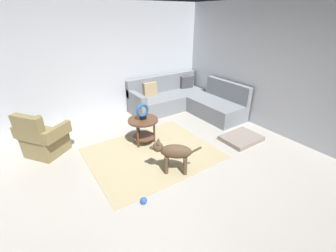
{
  "coord_description": "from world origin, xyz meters",
  "views": [
    {
      "loc": [
        -1.64,
        -2.49,
        2.42
      ],
      "look_at": [
        0.45,
        0.6,
        0.55
      ],
      "focal_mm": 24.07,
      "sensor_mm": 36.0,
      "label": 1
    }
  ],
  "objects_px": {
    "dog_bed_mat": "(241,138)",
    "dog_toy_ball": "(144,201)",
    "armchair": "(43,139)",
    "side_table": "(143,125)",
    "sectional_couch": "(185,101)",
    "dog": "(173,153)",
    "torus_sculpture": "(143,111)"
  },
  "relations": [
    {
      "from": "sectional_couch",
      "to": "dog",
      "type": "xyz_separation_m",
      "value": [
        -1.82,
        -2.0,
        0.09
      ]
    },
    {
      "from": "dog_bed_mat",
      "to": "dog_toy_ball",
      "type": "relative_size",
      "value": 8.19
    },
    {
      "from": "sectional_couch",
      "to": "dog_toy_ball",
      "type": "distance_m",
      "value": 3.5
    },
    {
      "from": "dog_bed_mat",
      "to": "torus_sculpture",
      "type": "bearing_deg",
      "value": 148.89
    },
    {
      "from": "dog_bed_mat",
      "to": "dog_toy_ball",
      "type": "bearing_deg",
      "value": -170.89
    },
    {
      "from": "side_table",
      "to": "dog_bed_mat",
      "type": "height_order",
      "value": "side_table"
    },
    {
      "from": "dog_bed_mat",
      "to": "dog",
      "type": "xyz_separation_m",
      "value": [
        -1.81,
        -0.06,
        0.33
      ]
    },
    {
      "from": "sectional_couch",
      "to": "torus_sculpture",
      "type": "height_order",
      "value": "sectional_couch"
    },
    {
      "from": "armchair",
      "to": "dog_bed_mat",
      "type": "bearing_deg",
      "value": 26.8
    },
    {
      "from": "dog_toy_ball",
      "to": "side_table",
      "type": "bearing_deg",
      "value": 61.18
    },
    {
      "from": "side_table",
      "to": "torus_sculpture",
      "type": "distance_m",
      "value": 0.29
    },
    {
      "from": "sectional_couch",
      "to": "torus_sculpture",
      "type": "relative_size",
      "value": 6.9
    },
    {
      "from": "dog",
      "to": "dog_toy_ball",
      "type": "xyz_separation_m",
      "value": [
        -0.76,
        -0.36,
        -0.33
      ]
    },
    {
      "from": "sectional_couch",
      "to": "side_table",
      "type": "xyz_separation_m",
      "value": [
        -1.77,
        -0.88,
        0.13
      ]
    },
    {
      "from": "dog_bed_mat",
      "to": "dog_toy_ball",
      "type": "distance_m",
      "value": 2.61
    },
    {
      "from": "side_table",
      "to": "dog_toy_ball",
      "type": "bearing_deg",
      "value": -118.82
    },
    {
      "from": "side_table",
      "to": "armchair",
      "type": "bearing_deg",
      "value": 158.73
    },
    {
      "from": "sectional_couch",
      "to": "armchair",
      "type": "xyz_separation_m",
      "value": [
        -3.52,
        -0.19,
        0.03
      ]
    },
    {
      "from": "side_table",
      "to": "dog_toy_ball",
      "type": "relative_size",
      "value": 6.15
    },
    {
      "from": "side_table",
      "to": "dog_bed_mat",
      "type": "distance_m",
      "value": 2.09
    },
    {
      "from": "armchair",
      "to": "side_table",
      "type": "bearing_deg",
      "value": 31.95
    },
    {
      "from": "armchair",
      "to": "torus_sculpture",
      "type": "bearing_deg",
      "value": 31.95
    },
    {
      "from": "side_table",
      "to": "dog_bed_mat",
      "type": "bearing_deg",
      "value": -31.11
    },
    {
      "from": "sectional_couch",
      "to": "dog",
      "type": "distance_m",
      "value": 2.7
    },
    {
      "from": "side_table",
      "to": "dog",
      "type": "relative_size",
      "value": 0.87
    },
    {
      "from": "sectional_couch",
      "to": "dog",
      "type": "relative_size",
      "value": 3.25
    },
    {
      "from": "dog_toy_ball",
      "to": "dog_bed_mat",
      "type": "bearing_deg",
      "value": 9.11
    },
    {
      "from": "sectional_couch",
      "to": "dog_toy_ball",
      "type": "xyz_separation_m",
      "value": [
        -2.58,
        -2.35,
        -0.24
      ]
    },
    {
      "from": "dog_bed_mat",
      "to": "dog_toy_ball",
      "type": "height_order",
      "value": "dog_toy_ball"
    },
    {
      "from": "armchair",
      "to": "side_table",
      "type": "height_order",
      "value": "armchair"
    },
    {
      "from": "armchair",
      "to": "dog",
      "type": "bearing_deg",
      "value": 6.64
    },
    {
      "from": "armchair",
      "to": "side_table",
      "type": "xyz_separation_m",
      "value": [
        1.75,
        -0.68,
        0.09
      ]
    }
  ]
}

